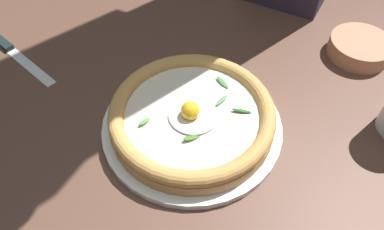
% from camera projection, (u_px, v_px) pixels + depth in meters
% --- Properties ---
extents(ground_plane, '(2.40, 2.40, 0.03)m').
position_uv_depth(ground_plane, '(213.00, 142.00, 0.58)').
color(ground_plane, brown).
rests_on(ground_plane, ground).
extents(pizza_plate, '(0.28, 0.28, 0.01)m').
position_uv_depth(pizza_plate, '(192.00, 126.00, 0.57)').
color(pizza_plate, white).
rests_on(pizza_plate, ground).
extents(pizza, '(0.25, 0.25, 0.05)m').
position_uv_depth(pizza, '(192.00, 115.00, 0.55)').
color(pizza, tan).
rests_on(pizza, pizza_plate).
extents(side_bowl, '(0.11, 0.11, 0.03)m').
position_uv_depth(side_bowl, '(360.00, 48.00, 0.68)').
color(side_bowl, '#BA7857').
rests_on(side_bowl, ground).
extents(table_knife, '(0.21, 0.04, 0.01)m').
position_uv_depth(table_knife, '(10.00, 49.00, 0.69)').
color(table_knife, silver).
rests_on(table_knife, ground).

